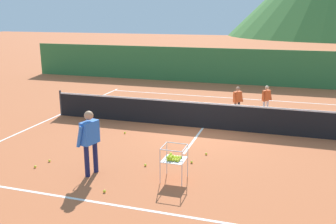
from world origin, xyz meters
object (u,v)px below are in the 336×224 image
(tennis_ball_4, at_px, (104,191))
(tennis_ball_8, at_px, (206,154))
(instructor, at_px, (90,137))
(student_0, at_px, (237,99))
(tennis_ball_1, at_px, (35,167))
(tennis_ball_2, at_px, (89,144))
(tennis_ball_7, at_px, (49,161))
(student_1, at_px, (266,97))
(tennis_ball_6, at_px, (125,133))
(tennis_ball_5, at_px, (192,162))
(tennis_net, at_px, (203,115))
(tennis_ball_0, at_px, (145,165))
(ball_cart, at_px, (174,158))

(tennis_ball_4, xyz_separation_m, tennis_ball_8, (1.81, 3.09, 0.00))
(instructor, height_order, student_0, instructor)
(tennis_ball_1, bearing_deg, tennis_ball_2, 76.06)
(tennis_ball_4, bearing_deg, tennis_ball_7, 152.35)
(student_1, distance_m, tennis_ball_1, 9.54)
(instructor, xyz_separation_m, tennis_ball_6, (-0.54, 3.38, -1.00))
(tennis_ball_5, bearing_deg, instructor, -147.58)
(tennis_net, xyz_separation_m, tennis_ball_6, (-2.48, -1.47, -0.47))
(student_0, relative_size, tennis_ball_0, 18.27)
(student_1, xyz_separation_m, tennis_ball_7, (-5.58, -7.14, -0.70))
(student_0, height_order, ball_cart, student_0)
(tennis_ball_6, relative_size, tennis_ball_8, 1.00)
(tennis_ball_8, bearing_deg, student_1, 74.86)
(student_0, height_order, tennis_ball_7, student_0)
(student_0, bearing_deg, tennis_ball_2, -130.21)
(ball_cart, bearing_deg, tennis_ball_6, 131.16)
(ball_cart, height_order, tennis_ball_2, ball_cart)
(tennis_ball_1, distance_m, tennis_ball_6, 3.66)
(student_0, xyz_separation_m, tennis_ball_4, (-2.14, -7.67, -0.71))
(tennis_ball_0, bearing_deg, tennis_ball_5, 26.74)
(tennis_ball_1, xyz_separation_m, tennis_ball_5, (4.01, 1.59, 0.00))
(instructor, height_order, tennis_ball_4, instructor)
(tennis_ball_2, xyz_separation_m, tennis_ball_5, (3.50, -0.49, 0.00))
(instructor, relative_size, tennis_ball_5, 25.28)
(student_1, distance_m, tennis_ball_6, 6.20)
(tennis_ball_6, bearing_deg, ball_cart, -48.84)
(tennis_net, xyz_separation_m, tennis_ball_4, (-1.15, -5.70, -0.47))
(tennis_ball_6, bearing_deg, tennis_ball_1, -108.09)
(tennis_ball_2, height_order, tennis_ball_4, same)
(tennis_ball_2, relative_size, tennis_ball_4, 1.00)
(tennis_ball_2, bearing_deg, tennis_ball_1, -103.94)
(tennis_net, height_order, tennis_ball_1, tennis_net)
(instructor, distance_m, tennis_ball_5, 2.94)
(tennis_ball_1, bearing_deg, tennis_ball_5, 21.62)
(tennis_ball_8, bearing_deg, tennis_ball_1, -151.32)
(tennis_net, bearing_deg, tennis_ball_4, -101.36)
(ball_cart, height_order, tennis_ball_1, ball_cart)
(student_0, relative_size, tennis_ball_7, 18.27)
(tennis_ball_5, bearing_deg, tennis_ball_1, -158.38)
(tennis_net, height_order, tennis_ball_5, tennis_net)
(ball_cart, xyz_separation_m, tennis_ball_4, (-1.36, -1.15, -0.55))
(tennis_ball_4, height_order, tennis_ball_7, same)
(tennis_ball_0, bearing_deg, tennis_ball_8, 43.01)
(tennis_ball_0, relative_size, tennis_ball_5, 1.00)
(student_0, distance_m, ball_cart, 6.56)
(tennis_net, height_order, tennis_ball_4, tennis_net)
(tennis_net, xyz_separation_m, tennis_ball_2, (-3.10, -2.87, -0.47))
(student_1, height_order, tennis_ball_0, student_1)
(instructor, distance_m, tennis_ball_7, 1.88)
(tennis_ball_2, height_order, tennis_ball_8, same)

